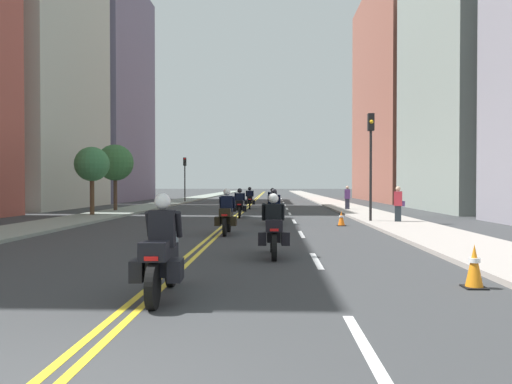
% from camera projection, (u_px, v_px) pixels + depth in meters
% --- Properties ---
extents(ground_plane, '(264.00, 264.00, 0.00)m').
position_uv_depth(ground_plane, '(254.00, 201.00, 51.48)').
color(ground_plane, '#333537').
extents(sidewalk_left, '(2.91, 144.00, 0.12)m').
position_uv_depth(sidewalk_left, '(183.00, 200.00, 51.75)').
color(sidewalk_left, gray).
rests_on(sidewalk_left, ground).
extents(sidewalk_right, '(2.91, 144.00, 0.12)m').
position_uv_depth(sidewalk_right, '(325.00, 201.00, 51.21)').
color(sidewalk_right, '#9C948C').
rests_on(sidewalk_right, ground).
extents(centreline_yellow_inner, '(0.12, 132.00, 0.01)m').
position_uv_depth(centreline_yellow_inner, '(253.00, 201.00, 51.48)').
color(centreline_yellow_inner, yellow).
rests_on(centreline_yellow_inner, ground).
extents(centreline_yellow_outer, '(0.12, 132.00, 0.01)m').
position_uv_depth(centreline_yellow_outer, '(255.00, 201.00, 51.47)').
color(centreline_yellow_outer, yellow).
rests_on(centreline_yellow_outer, ground).
extents(lane_dashes_white, '(0.14, 56.40, 0.01)m').
position_uv_depth(lane_dashes_white, '(288.00, 211.00, 32.38)').
color(lane_dashes_white, silver).
rests_on(lane_dashes_white, ground).
extents(building_left_1, '(7.32, 12.95, 28.07)m').
position_uv_depth(building_left_1, '(34.00, 23.00, 36.49)').
color(building_left_1, '#ACB2A5').
rests_on(building_left_1, ground).
extents(building_right_1, '(6.54, 13.65, 17.44)m').
position_uv_depth(building_right_1, '(469.00, 85.00, 33.47)').
color(building_right_1, gray).
rests_on(building_right_1, ground).
extents(building_left_2, '(7.44, 14.79, 23.60)m').
position_uv_depth(building_left_2, '(104.00, 92.00, 51.95)').
color(building_left_2, slate).
rests_on(building_left_2, ground).
extents(building_right_2, '(8.11, 21.44, 23.46)m').
position_uv_depth(building_right_2, '(406.00, 93.00, 52.23)').
color(building_right_2, '#915243').
rests_on(building_right_2, ground).
extents(motorcycle_0, '(0.78, 2.26, 1.67)m').
position_uv_depth(motorcycle_0, '(162.00, 256.00, 7.62)').
color(motorcycle_0, black).
rests_on(motorcycle_0, ground).
extents(motorcycle_1, '(0.77, 2.12, 1.59)m').
position_uv_depth(motorcycle_1, '(273.00, 231.00, 11.95)').
color(motorcycle_1, black).
rests_on(motorcycle_1, ground).
extents(motorcycle_2, '(0.76, 2.15, 1.66)m').
position_uv_depth(motorcycle_2, '(227.00, 216.00, 17.33)').
color(motorcycle_2, black).
rests_on(motorcycle_2, ground).
extents(motorcycle_3, '(0.77, 2.26, 1.61)m').
position_uv_depth(motorcycle_3, '(274.00, 210.00, 21.67)').
color(motorcycle_3, black).
rests_on(motorcycle_3, ground).
extents(motorcycle_4, '(0.78, 2.28, 1.59)m').
position_uv_depth(motorcycle_4, '(240.00, 205.00, 26.19)').
color(motorcycle_4, black).
rests_on(motorcycle_4, ground).
extents(motorcycle_5, '(0.77, 2.27, 1.57)m').
position_uv_depth(motorcycle_5, '(273.00, 203.00, 30.58)').
color(motorcycle_5, black).
rests_on(motorcycle_5, ground).
extents(motorcycle_6, '(0.78, 2.18, 1.61)m').
position_uv_depth(motorcycle_6, '(250.00, 200.00, 35.17)').
color(motorcycle_6, black).
rests_on(motorcycle_6, ground).
extents(traffic_cone_0, '(0.37, 0.37, 0.77)m').
position_uv_depth(traffic_cone_0, '(474.00, 266.00, 8.39)').
color(traffic_cone_0, black).
rests_on(traffic_cone_0, ground).
extents(traffic_cone_1, '(0.37, 0.37, 0.65)m').
position_uv_depth(traffic_cone_1, '(341.00, 218.00, 20.90)').
color(traffic_cone_1, black).
rests_on(traffic_cone_1, ground).
extents(traffic_light_near, '(0.28, 0.38, 5.08)m').
position_uv_depth(traffic_light_near, '(371.00, 148.00, 22.19)').
color(traffic_light_near, black).
rests_on(traffic_light_near, ground).
extents(traffic_light_far, '(0.28, 0.38, 4.42)m').
position_uv_depth(traffic_light_far, '(185.00, 171.00, 47.09)').
color(traffic_light_far, black).
rests_on(traffic_light_far, ground).
extents(pedestrian_0, '(0.51, 0.31, 1.72)m').
position_uv_depth(pedestrian_0, '(398.00, 205.00, 21.82)').
color(pedestrian_0, '#222A30').
rests_on(pedestrian_0, ground).
extents(pedestrian_1, '(0.41, 0.31, 1.70)m').
position_uv_depth(pedestrian_1, '(347.00, 198.00, 32.69)').
color(pedestrian_1, '#282838').
rests_on(pedestrian_1, ground).
extents(street_tree_0, '(2.36, 2.36, 4.40)m').
position_uv_depth(street_tree_0, '(115.00, 163.00, 31.31)').
color(street_tree_0, '#493526').
rests_on(street_tree_0, ground).
extents(street_tree_1, '(1.91, 1.91, 3.89)m').
position_uv_depth(street_tree_1, '(92.00, 165.00, 26.64)').
color(street_tree_1, '#4C3522').
rests_on(street_tree_1, ground).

